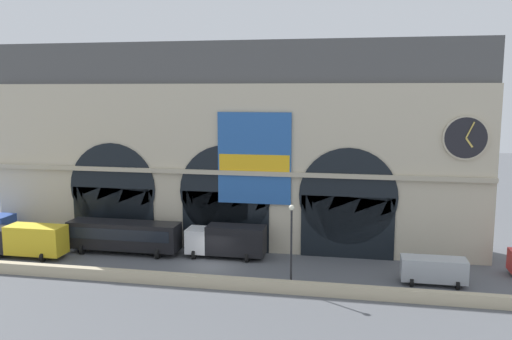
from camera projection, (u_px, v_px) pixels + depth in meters
name	position (u px, v px, depth m)	size (l,w,h in m)	color
ground_plane	(212.00, 266.00, 48.56)	(200.00, 200.00, 0.00)	#54565B
quay_parapet_wall	(195.00, 281.00, 43.56)	(90.00, 0.70, 0.96)	#BCAD8C
station_building	(232.00, 148.00, 54.51)	(49.66, 5.66, 20.45)	beige
box_truck_west	(28.00, 240.00, 51.04)	(7.50, 2.91, 3.12)	black
bus_midwest	(124.00, 235.00, 52.33)	(11.00, 3.25, 3.10)	black
box_truck_center	(227.00, 240.00, 50.92)	(7.50, 2.91, 3.12)	white
van_east	(433.00, 269.00, 43.97)	(5.20, 2.48, 2.20)	#ADB2B7
street_lamp_quayside	(291.00, 236.00, 42.30)	(0.44, 0.44, 6.90)	black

